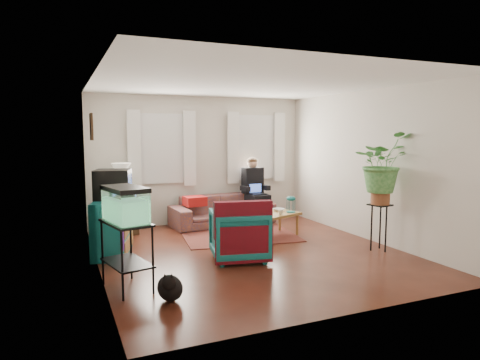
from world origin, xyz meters
name	(u,v)px	position (x,y,z in m)	size (l,w,h in m)	color
floor	(250,252)	(0.00, 0.00, 0.00)	(4.50, 5.00, 0.01)	#4F2B14
ceiling	(250,83)	(0.00, 0.00, 2.60)	(4.50, 5.00, 0.01)	white
wall_back	(200,160)	(0.00, 2.50, 1.30)	(4.50, 0.01, 2.60)	silver
wall_front	(354,189)	(0.00, -2.50, 1.30)	(4.50, 0.01, 2.60)	silver
wall_left	(96,175)	(-2.25, 0.00, 1.30)	(0.01, 5.00, 2.60)	silver
wall_right	(368,165)	(2.25, 0.00, 1.30)	(0.01, 5.00, 2.60)	silver
window_left	(162,149)	(-0.80, 2.48, 1.55)	(1.08, 0.04, 1.38)	white
window_right	(255,147)	(1.25, 2.48, 1.55)	(1.08, 0.04, 1.38)	white
curtains_left	(163,149)	(-0.80, 2.40, 1.55)	(1.36, 0.06, 1.50)	white
curtains_right	(257,147)	(1.25, 2.40, 1.55)	(1.36, 0.06, 1.50)	white
picture_frame	(92,127)	(-2.21, 0.85, 1.95)	(0.04, 0.32, 0.40)	#3D2616
area_rug	(238,235)	(0.28, 1.13, 0.01)	(2.00, 1.60, 0.01)	maroon
sofa	(223,205)	(0.32, 2.05, 0.40)	(2.07, 0.81, 0.81)	brown
seated_person	(255,193)	(1.06, 2.10, 0.62)	(0.52, 0.64, 1.23)	black
side_table	(123,215)	(-1.65, 2.06, 0.35)	(0.47, 0.47, 0.69)	#412218
table_lamp	(122,181)	(-1.65, 2.06, 0.99)	(0.36, 0.36, 0.63)	white
dresser	(112,227)	(-1.99, 0.73, 0.43)	(0.47, 0.94, 0.85)	#126A6C
crt_tv	(113,184)	(-1.95, 0.81, 1.08)	(0.52, 0.47, 0.45)	black
aquarium_stand	(127,256)	(-2.00, -0.86, 0.41)	(0.41, 0.73, 0.82)	black
aquarium	(125,204)	(-2.00, -0.86, 1.03)	(0.37, 0.67, 0.43)	#7FD899
black_cat	(170,285)	(-1.62, -1.42, 0.18)	(0.27, 0.42, 0.36)	black
armchair	(239,232)	(-0.30, -0.26, 0.41)	(0.79, 0.74, 0.82)	#11536A
serape_throw	(243,225)	(-0.36, -0.57, 0.58)	(0.82, 0.19, 0.67)	#9E0A0A
coffee_table	(272,225)	(0.78, 0.77, 0.21)	(1.03, 0.56, 0.43)	brown
cup_a	(267,213)	(0.59, 0.60, 0.47)	(0.12, 0.12, 0.09)	white
cup_b	(281,212)	(0.88, 0.62, 0.47)	(0.09, 0.09, 0.09)	beige
bowl	(279,210)	(1.01, 0.95, 0.45)	(0.20, 0.20, 0.05)	white
snack_tray	(255,213)	(0.47, 0.81, 0.44)	(0.32, 0.32, 0.04)	#B21414
birdcage	(291,204)	(1.16, 0.75, 0.57)	(0.17, 0.17, 0.30)	#115B6B
plant_stand	(379,227)	(1.93, -0.70, 0.37)	(0.31, 0.31, 0.74)	black
potted_plant	(381,172)	(1.93, -0.70, 1.26)	(0.85, 0.73, 0.94)	#599947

